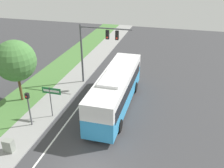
% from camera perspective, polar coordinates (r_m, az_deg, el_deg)
% --- Properties ---
extents(sidewalk, '(2.80, 80.00, 0.12)m').
position_cam_1_polar(sidewalk, '(19.52, -23.55, -14.62)').
color(sidewalk, gray).
rests_on(sidewalk, ground_plane).
extents(lane_divider_near, '(0.14, 30.00, 0.01)m').
position_cam_1_polar(lane_divider_near, '(18.25, -16.75, -16.81)').
color(lane_divider_near, silver).
rests_on(lane_divider_near, ground_plane).
extents(bus, '(2.66, 11.14, 3.56)m').
position_cam_1_polar(bus, '(22.21, 0.89, -1.03)').
color(bus, '#3393D1').
rests_on(bus, ground_plane).
extents(signal_gantry, '(5.43, 0.41, 6.47)m').
position_cam_1_polar(signal_gantry, '(25.79, -3.73, 9.18)').
color(signal_gantry, '#4C4C51').
rests_on(signal_gantry, ground_plane).
extents(pedestrian_signal, '(0.28, 0.34, 3.03)m').
position_cam_1_polar(pedestrian_signal, '(20.68, -18.56, -4.38)').
color(pedestrian_signal, '#4C4C51').
rests_on(pedestrian_signal, ground_plane).
extents(street_sign, '(1.67, 0.08, 2.92)m').
position_cam_1_polar(street_sign, '(21.25, -13.73, -2.57)').
color(street_sign, '#4C4C51').
rests_on(street_sign, ground_plane).
extents(utility_cabinet, '(0.70, 0.49, 0.94)m').
position_cam_1_polar(utility_cabinet, '(19.30, -22.54, -12.89)').
color(utility_cabinet, gray).
rests_on(utility_cabinet, sidewalk).
extents(roadside_tree, '(3.75, 3.75, 5.88)m').
position_cam_1_polar(roadside_tree, '(24.08, -21.23, 4.95)').
color(roadside_tree, brown).
rests_on(roadside_tree, grass_verge).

